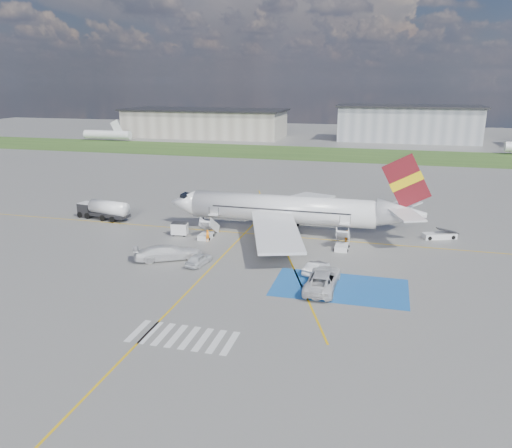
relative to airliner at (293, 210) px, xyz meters
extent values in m
plane|color=#60605E|center=(-1.51, -14.00, -3.39)|extent=(400.00, 400.00, 0.00)
cube|color=#2D4C1E|center=(-1.51, 81.00, -3.39)|extent=(400.00, 30.00, 0.01)
cube|color=gold|center=(-1.51, -2.00, -3.39)|extent=(120.00, 0.20, 0.01)
cube|color=gold|center=(-6.51, -24.00, -3.39)|extent=(0.20, 60.00, 0.01)
cube|color=gold|center=(-1.51, -2.00, -3.39)|extent=(20.71, 56.45, 0.01)
cube|color=#1A55A0|center=(8.49, -18.00, -3.39)|extent=(14.00, 8.00, 0.01)
cube|color=silver|center=(-7.51, -32.00, -3.39)|extent=(0.60, 4.00, 0.01)
cube|color=silver|center=(-6.31, -32.00, -3.39)|extent=(0.60, 4.00, 0.01)
cube|color=silver|center=(-5.11, -32.00, -3.39)|extent=(0.60, 4.00, 0.01)
cube|color=silver|center=(-3.91, -32.00, -3.39)|extent=(0.60, 4.00, 0.01)
cube|color=silver|center=(-2.71, -32.00, -3.39)|extent=(0.60, 4.00, 0.01)
cube|color=silver|center=(-1.51, -32.00, -3.39)|extent=(0.60, 4.00, 0.01)
cube|color=silver|center=(-0.31, -32.00, -3.39)|extent=(0.60, 4.00, 0.01)
cube|color=silver|center=(0.89, -32.00, -3.39)|extent=(0.60, 4.00, 0.01)
cube|color=gray|center=(-56.51, 116.00, 1.61)|extent=(60.00, 22.00, 10.00)
cube|color=gray|center=(18.49, 121.00, 2.61)|extent=(48.00, 18.00, 12.00)
cylinder|color=silver|center=(-1.51, 0.00, 0.01)|extent=(26.00, 3.90, 3.90)
cone|color=silver|center=(-16.51, 0.00, 0.01)|extent=(4.00, 3.90, 3.90)
cube|color=black|center=(-15.91, 0.00, 1.06)|extent=(1.67, 1.90, 0.82)
cone|color=silver|center=(14.69, 0.00, 0.41)|extent=(6.50, 3.90, 3.90)
cube|color=silver|center=(-0.51, -8.50, -0.59)|extent=(9.86, 15.95, 1.40)
cube|color=silver|center=(-0.51, 8.50, -0.59)|extent=(9.86, 15.95, 1.40)
cylinder|color=#38383A|center=(-1.51, -5.60, -1.99)|extent=(3.40, 2.10, 2.10)
cylinder|color=#38383A|center=(-1.51, 5.60, -1.99)|extent=(3.40, 2.10, 2.10)
cube|color=maroon|center=(14.99, 0.00, 4.81)|extent=(6.62, 0.30, 7.45)
cube|color=yellow|center=(14.99, 0.00, 4.81)|extent=(4.36, 0.40, 3.08)
cube|color=silver|center=(15.29, -3.20, 1.11)|extent=(4.73, 5.95, 0.49)
cube|color=silver|center=(15.29, 3.20, 1.11)|extent=(4.73, 5.95, 0.49)
cube|color=black|center=(-1.51, -1.96, 0.36)|extent=(19.50, 0.04, 0.18)
cube|color=black|center=(-1.51, 1.96, 0.36)|extent=(19.50, 0.04, 0.18)
cube|color=silver|center=(-11.01, -4.15, -1.94)|extent=(1.40, 3.73, 2.32)
cube|color=silver|center=(-11.01, -2.25, -0.89)|extent=(1.40, 1.00, 0.12)
cylinder|color=black|center=(-11.71, -2.25, -0.34)|extent=(0.06, 0.06, 1.10)
cylinder|color=black|center=(-10.31, -2.25, -0.34)|extent=(0.06, 0.06, 1.10)
cube|color=silver|center=(-11.01, -5.75, -3.04)|extent=(1.60, 2.40, 0.70)
cube|color=silver|center=(7.49, -4.15, -1.94)|extent=(1.40, 3.73, 2.32)
cube|color=silver|center=(7.49, -2.25, -0.89)|extent=(1.40, 1.00, 0.12)
cylinder|color=black|center=(6.79, -2.25, -0.34)|extent=(0.06, 0.06, 1.10)
cylinder|color=black|center=(8.19, -2.25, -0.34)|extent=(0.06, 0.06, 1.10)
cube|color=silver|center=(7.49, -5.75, -3.04)|extent=(1.60, 2.40, 0.70)
cube|color=black|center=(-33.25, 0.32, -2.29)|extent=(2.57, 2.57, 2.20)
cylinder|color=silver|center=(-28.82, -0.51, -1.48)|extent=(6.81, 3.37, 2.20)
cube|color=black|center=(-28.82, -0.51, -2.58)|extent=(6.81, 3.37, 0.48)
cube|color=silver|center=(-15.07, -5.19, -2.45)|extent=(2.38, 1.62, 1.55)
cube|color=black|center=(-15.07, -5.19, -1.62)|extent=(2.26, 1.50, 0.13)
cube|color=silver|center=(20.02, 2.62, -3.02)|extent=(4.73, 3.05, 0.75)
cube|color=black|center=(21.07, 3.04, -2.36)|extent=(3.14, 2.13, 0.83)
imported|color=silver|center=(-8.20, -15.52, -2.69)|extent=(2.39, 4.36, 1.41)
imported|color=#A7A9AE|center=(5.50, -14.66, -2.70)|extent=(2.78, 4.42, 1.38)
imported|color=silver|center=(6.71, -18.39, -2.17)|extent=(3.17, 6.58, 2.44)
imported|color=silver|center=(-12.48, -14.69, -2.20)|extent=(6.52, 5.12, 2.38)
imported|color=orange|center=(-10.28, -6.85, -2.58)|extent=(0.69, 0.70, 1.63)
imported|color=orange|center=(-11.76, -1.56, -2.55)|extent=(0.73, 0.89, 1.69)
imported|color=orange|center=(7.87, -3.31, -2.44)|extent=(0.54, 1.14, 1.90)
camera|label=1|loc=(12.40, -67.04, 17.50)|focal=35.00mm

